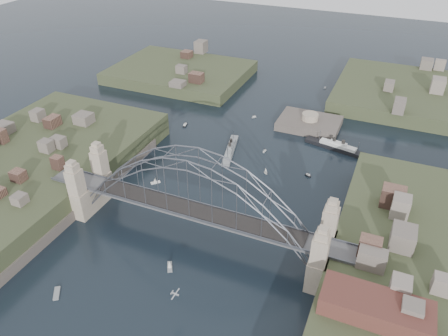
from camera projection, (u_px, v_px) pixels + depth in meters
ground at (196, 236)px, 109.51m from camera, size 500.00×500.00×0.00m
bridge at (194, 198)px, 102.75m from camera, size 84.00×13.80×24.60m
shore_west at (23, 179)px, 127.29m from camera, size 50.50×90.00×12.00m
shore_east at (442, 303)px, 89.57m from camera, size 50.50×90.00×12.00m
headland_nw at (181, 76)px, 200.34m from camera, size 60.00×45.00×9.00m
headland_ne at (423, 101)px, 177.18m from camera, size 70.00×55.00×9.50m
fort_island at (309, 128)px, 159.54m from camera, size 22.00×16.00×9.40m
wharf_shed at (376, 308)px, 78.78m from camera, size 20.00×8.00×4.00m
naval_cruiser_near at (230, 150)px, 143.82m from camera, size 6.72×19.12×5.71m
naval_cruiser_far at (232, 88)px, 187.89m from camera, size 4.54×17.61×5.89m
ocean_liner at (338, 148)px, 145.03m from camera, size 22.92×7.78×5.59m
aeroplane at (175, 294)px, 86.14m from camera, size 1.63×3.10×0.45m
small_boat_a at (155, 181)px, 128.78m from camera, size 2.66×2.69×2.38m
small_boat_b at (266, 171)px, 132.87m from camera, size 1.57×1.59×2.38m
small_boat_c at (170, 265)px, 100.19m from camera, size 2.62×3.40×2.38m
small_boat_d at (308, 175)px, 132.13m from camera, size 2.11×1.38×1.43m
small_boat_e at (185, 125)px, 159.99m from camera, size 1.51×3.23×1.43m
small_boat_f at (265, 151)px, 144.26m from camera, size 0.71×1.58×1.43m
small_boat_h at (254, 117)px, 165.46m from camera, size 1.58×1.78×1.43m
small_boat_i at (320, 233)px, 110.24m from camera, size 0.86×2.52×1.43m
small_boat_j at (57, 293)px, 93.95m from camera, size 3.08×3.70×0.45m
small_boat_k at (325, 88)px, 189.69m from camera, size 0.83×2.19×0.45m
small_boat_l at (144, 151)px, 143.39m from camera, size 2.86×1.09×2.38m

